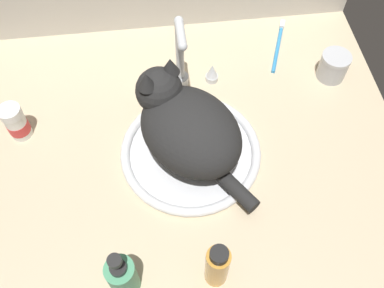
# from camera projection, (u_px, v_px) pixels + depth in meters

# --- Properties ---
(countertop) EXTENTS (1.11, 0.80, 0.03)m
(countertop) POSITION_uv_depth(u_px,v_px,m) (167.00, 150.00, 0.99)
(countertop) COLOR #CCB793
(countertop) RESTS_ON ground
(sink_basin) EXTENTS (0.32, 0.32, 0.02)m
(sink_basin) POSITION_uv_depth(u_px,v_px,m) (192.00, 151.00, 0.96)
(sink_basin) COLOR white
(sink_basin) RESTS_ON countertop
(faucet) EXTENTS (0.19, 0.11, 0.21)m
(faucet) POSITION_uv_depth(u_px,v_px,m) (182.00, 62.00, 1.01)
(faucet) COLOR silver
(faucet) RESTS_ON countertop
(cat) EXTENTS (0.29, 0.33, 0.19)m
(cat) POSITION_uv_depth(u_px,v_px,m) (186.00, 124.00, 0.90)
(cat) COLOR black
(cat) RESTS_ON sink_basin
(amber_bottle) EXTENTS (0.04, 0.04, 0.14)m
(amber_bottle) POSITION_uv_depth(u_px,v_px,m) (219.00, 265.00, 0.77)
(amber_bottle) COLOR gold
(amber_bottle) RESTS_ON countertop
(metal_jar) EXTENTS (0.07, 0.07, 0.07)m
(metal_jar) POSITION_uv_depth(u_px,v_px,m) (335.00, 66.00, 1.07)
(metal_jar) COLOR #B2B5BA
(metal_jar) RESTS_ON countertop
(pill_bottle) EXTENTS (0.05, 0.05, 0.09)m
(pill_bottle) POSITION_uv_depth(u_px,v_px,m) (18.00, 123.00, 0.96)
(pill_bottle) COLOR white
(pill_bottle) RESTS_ON countertop
(soap_pump_bottle) EXTENTS (0.05, 0.05, 0.16)m
(soap_pump_bottle) POSITION_uv_depth(u_px,v_px,m) (124.00, 276.00, 0.76)
(soap_pump_bottle) COLOR #4C9E70
(soap_pump_bottle) RESTS_ON countertop
(toothbrush) EXTENTS (0.08, 0.18, 0.02)m
(toothbrush) POSITION_uv_depth(u_px,v_px,m) (279.00, 45.00, 1.15)
(toothbrush) COLOR #338CD1
(toothbrush) RESTS_ON countertop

